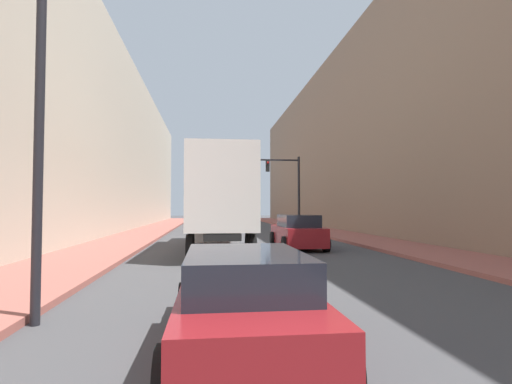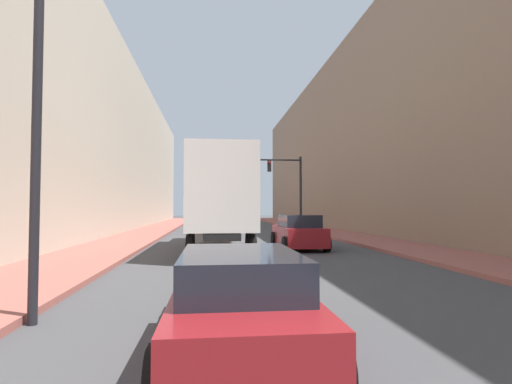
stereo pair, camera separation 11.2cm
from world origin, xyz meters
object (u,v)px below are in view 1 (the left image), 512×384
(sedan_car, at_px, (244,301))
(traffic_signal_gantry, at_px, (275,178))
(semi_truck, at_px, (218,199))
(street_lamp, at_px, (41,60))
(suv_car, at_px, (297,232))

(sedan_car, distance_m, traffic_signal_gantry, 27.18)
(semi_truck, height_order, street_lamp, street_lamp)
(semi_truck, bearing_deg, suv_car, -5.14)
(suv_car, xyz_separation_m, traffic_signal_gantry, (1.14, 13.13, 3.57))
(traffic_signal_gantry, distance_m, street_lamp, 26.28)
(traffic_signal_gantry, bearing_deg, street_lamp, -108.38)
(semi_truck, relative_size, street_lamp, 1.69)
(sedan_car, xyz_separation_m, suv_car, (3.79, 13.34, 0.12))
(suv_car, relative_size, traffic_signal_gantry, 0.58)
(sedan_car, height_order, street_lamp, street_lamp)
(street_lamp, bearing_deg, sedan_car, -24.57)
(semi_truck, relative_size, sedan_car, 2.63)
(street_lamp, bearing_deg, suv_car, 58.81)
(sedan_car, bearing_deg, traffic_signal_gantry, 79.44)
(semi_truck, xyz_separation_m, suv_car, (3.81, -0.34, -1.58))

